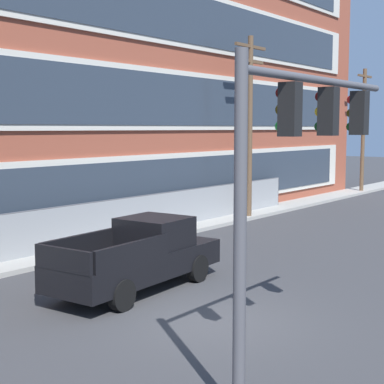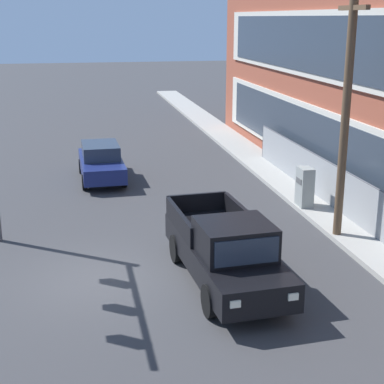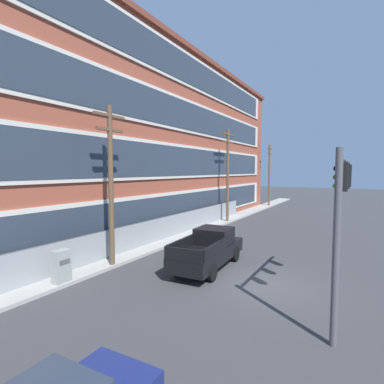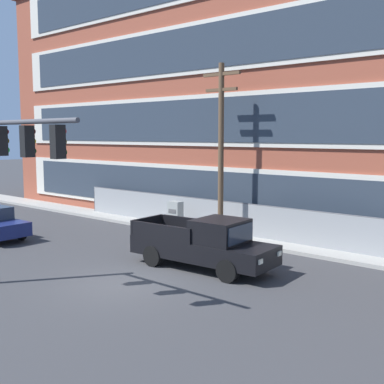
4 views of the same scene
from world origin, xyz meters
TOP-DOWN VIEW (x-y plane):
  - ground_plane at (0.00, 0.00)m, footprint 160.00×160.00m
  - sidewalk_building_side at (0.00, 8.16)m, footprint 80.00×1.80m
  - brick_mill_building at (3.62, 14.39)m, footprint 50.97×11.27m
  - chain_link_fence at (2.96, 8.53)m, footprint 30.61×0.06m
  - traffic_signal_mast at (-1.72, -3.03)m, footprint 5.47×0.43m
  - pickup_truck_black at (0.98, 3.17)m, footprint 5.75×2.28m
  - utility_pole_near_corner at (-1.56, 7.49)m, footprint 2.04×0.26m
  - utility_pole_midblock at (13.69, 7.60)m, footprint 2.58×0.26m
  - utility_pole_far_east at (28.55, 7.74)m, footprint 2.24×0.26m
  - electrical_cabinet at (-4.51, 7.55)m, footprint 0.71×0.49m

SIDE VIEW (x-z plane):
  - ground_plane at x=0.00m, z-range 0.00..0.00m
  - sidewalk_building_side at x=0.00m, z-range 0.00..0.16m
  - electrical_cabinet at x=-4.51m, z-range 0.00..1.59m
  - chain_link_fence at x=2.96m, z-range 0.02..1.75m
  - pickup_truck_black at x=0.98m, z-range -0.04..1.90m
  - traffic_signal_mast at x=-1.72m, z-range 1.31..6.94m
  - utility_pole_near_corner at x=-1.56m, z-range 0.39..8.62m
  - utility_pole_far_east at x=28.55m, z-range 0.42..8.94m
  - utility_pole_midblock at x=13.69m, z-range 0.49..9.38m
  - brick_mill_building at x=3.62m, z-range 0.01..15.17m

